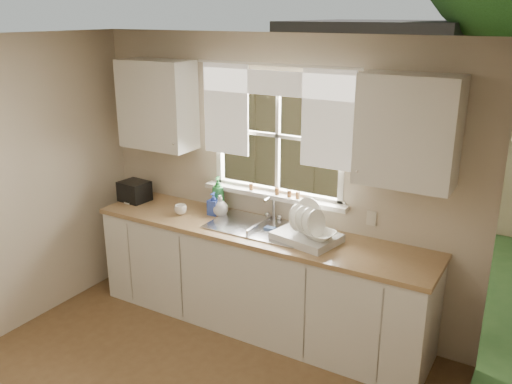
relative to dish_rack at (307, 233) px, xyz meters
The scene contains 19 objects.
room_walls 1.82m from the dish_rack, 104.74° to the right, with size 3.62×4.02×2.50m.
ceiling 2.31m from the dish_rack, 105.28° to the right, with size 3.60×4.00×0.02m, color silver.
window 0.76m from the dish_rack, 144.41° to the left, with size 1.38×0.16×1.06m.
curtains 1.10m from the dish_rack, 148.90° to the left, with size 1.50×0.03×0.81m.
base_cabinets 0.71m from the dish_rack, behind, with size 3.00×0.62×0.87m, color silver.
countertop 0.47m from the dish_rack, behind, with size 3.04×0.65×0.04m, color #A07C50.
upper_cabinet_left 1.84m from the dish_rack, behind, with size 0.70×0.33×0.80m, color silver.
upper_cabinet_right 1.12m from the dish_rack, 12.32° to the left, with size 0.70×0.33×0.80m, color silver.
wall_outlet 0.53m from the dish_rack, 36.38° to the left, with size 0.08×0.01×0.12m, color beige.
sill_jars 0.52m from the dish_rack, 146.50° to the left, with size 0.50×0.04×0.06m.
sink 0.48m from the dish_rack, behind, with size 0.88×0.52×0.40m.
dish_rack is the anchor object (origin of this frame).
bowl 0.15m from the dish_rack, 20.94° to the right, with size 0.23×0.23×0.06m, color white.
soap_bottle_a 1.02m from the dish_rack, 168.15° to the left, with size 0.12×0.13×0.32m, color #2B863E.
soap_bottle_b 0.98m from the dish_rack, behind, with size 0.09×0.10×0.21m, color #2D46A9.
soap_bottle_c 0.93m from the dish_rack, behind, with size 0.15×0.15×0.19m, color beige.
saucer 1.86m from the dish_rack, behind, with size 0.16×0.16×0.01m, color white.
cup 1.24m from the dish_rack, behind, with size 0.11×0.11×0.09m, color white.
black_appliance 1.86m from the dish_rack, behind, with size 0.26×0.23×0.19m, color black.
Camera 1 is at (2.13, -1.98, 2.65)m, focal length 38.00 mm.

